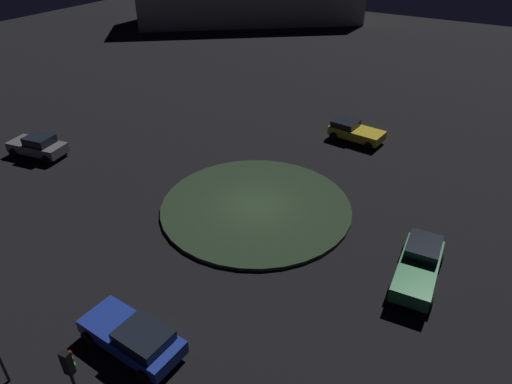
# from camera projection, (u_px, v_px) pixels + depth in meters

# --- Properties ---
(ground_plane) EXTENTS (116.87, 116.87, 0.00)m
(ground_plane) POSITION_uv_depth(u_px,v_px,m) (256.00, 208.00, 26.62)
(ground_plane) COLOR black
(roundabout_island) EXTENTS (10.98, 10.98, 0.21)m
(roundabout_island) POSITION_uv_depth(u_px,v_px,m) (256.00, 207.00, 26.56)
(roundabout_island) COLOR #263823
(roundabout_island) RESTS_ON ground_plane
(car_green) EXTENTS (2.23, 4.59, 1.53)m
(car_green) POSITION_uv_depth(u_px,v_px,m) (419.00, 266.00, 21.20)
(car_green) COLOR #1E7238
(car_green) RESTS_ON ground_plane
(car_blue) EXTENTS (4.46, 2.21, 1.34)m
(car_blue) POSITION_uv_depth(u_px,v_px,m) (134.00, 337.00, 17.82)
(car_blue) COLOR #1E38A5
(car_blue) RESTS_ON ground_plane
(car_grey) EXTENTS (4.24, 2.49, 1.52)m
(car_grey) POSITION_uv_depth(u_px,v_px,m) (38.00, 146.00, 31.76)
(car_grey) COLOR slate
(car_grey) RESTS_ON ground_plane
(car_yellow) EXTENTS (4.07, 2.41, 1.34)m
(car_yellow) POSITION_uv_depth(u_px,v_px,m) (355.00, 131.00, 33.92)
(car_yellow) COLOR gold
(car_yellow) RESTS_ON ground_plane
(traffic_light_south_far) EXTENTS (0.33, 0.37, 3.79)m
(traffic_light_south_far) POSITION_uv_depth(u_px,v_px,m) (72.00, 376.00, 14.06)
(traffic_light_south_far) COLOR #2D2D2D
(traffic_light_south_far) RESTS_ON ground_plane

